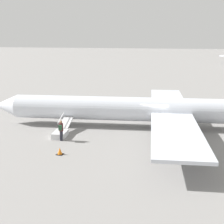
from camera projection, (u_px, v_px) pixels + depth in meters
ground_plane at (155, 128)px, 30.42m from camera, size 600.00×600.00×0.00m
airplane_main at (166, 110)px, 29.90m from camera, size 33.25×26.00×6.09m
boarding_stairs at (61, 132)px, 27.77m from camera, size 1.84×4.13×1.57m
passenger at (61, 129)px, 26.26m from camera, size 0.39×0.56×1.74m
traffic_cone_near_stairs at (60, 151)px, 23.21m from camera, size 0.49×0.49×0.53m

